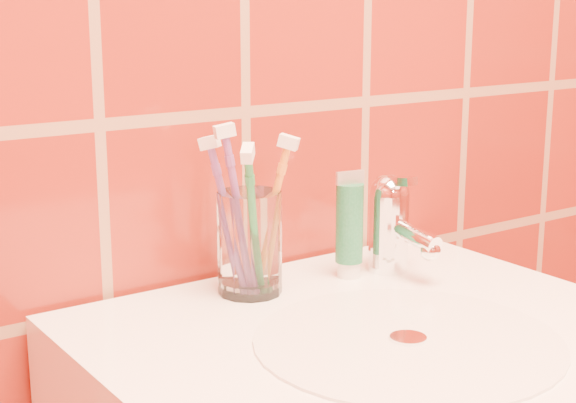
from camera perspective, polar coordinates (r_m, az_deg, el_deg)
glass_tumbler at (r=0.98m, az=-2.49°, el=-2.69°), size 0.08×0.08×0.12m
toothpaste_tube at (r=1.04m, az=3.99°, el=-1.71°), size 0.04×0.03×0.13m
faucet at (r=1.06m, az=6.70°, el=-1.20°), size 0.05×0.11×0.12m
toothbrush_0 at (r=0.94m, az=-2.25°, el=-1.48°), size 0.14×0.15×0.20m
toothbrush_1 at (r=0.98m, az=-1.16°, el=-0.89°), size 0.10×0.11×0.19m
toothbrush_2 at (r=0.96m, az=-3.18°, el=-0.73°), size 0.07×0.07×0.20m
toothbrush_3 at (r=0.97m, az=-3.87°, el=-1.03°), size 0.10×0.11×0.19m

